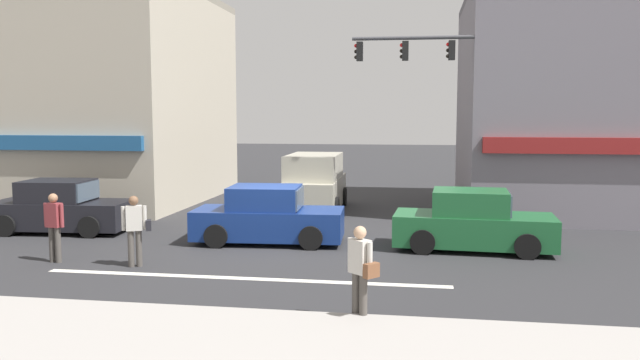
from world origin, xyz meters
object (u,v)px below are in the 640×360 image
(pedestrian_far_side, at_px, (135,226))
(van_parked_curbside, at_px, (315,184))
(sedan_waiting_far, at_px, (268,217))
(pedestrian_mid_crossing, at_px, (54,223))
(street_tree, at_px, (538,114))
(utility_pole_near_left, at_px, (68,99))
(sedan_crossing_leftbound, at_px, (61,209))
(pedestrian_foreground_with_bag, at_px, (361,268))
(traffic_light_mast, at_px, (463,90))
(sedan_crossing_center, at_px, (473,223))

(pedestrian_far_side, bearing_deg, van_parked_curbside, 73.40)
(sedan_waiting_far, height_order, pedestrian_mid_crossing, pedestrian_mid_crossing)
(street_tree, height_order, utility_pole_near_left, utility_pole_near_left)
(sedan_crossing_leftbound, relative_size, pedestrian_mid_crossing, 2.52)
(pedestrian_foreground_with_bag, height_order, pedestrian_mid_crossing, same)
(street_tree, relative_size, pedestrian_mid_crossing, 3.24)
(utility_pole_near_left, xyz_separation_m, traffic_light_mast, (14.04, -1.00, 0.17))
(traffic_light_mast, xyz_separation_m, sedan_crossing_leftbound, (-12.04, -2.99, -3.59))
(sedan_waiting_far, relative_size, sedan_crossing_center, 1.00)
(traffic_light_mast, xyz_separation_m, pedestrian_mid_crossing, (-9.94, -6.65, -3.35))
(traffic_light_mast, bearing_deg, utility_pole_near_left, 175.93)
(utility_pole_near_left, xyz_separation_m, sedan_crossing_center, (14.13, -4.65, -3.42))
(sedan_crossing_center, distance_m, pedestrian_foreground_with_bag, 6.70)
(sedan_waiting_far, bearing_deg, van_parked_curbside, 86.79)
(sedan_crossing_center, height_order, van_parked_curbside, van_parked_curbside)
(traffic_light_mast, bearing_deg, sedan_crossing_leftbound, -166.04)
(traffic_light_mast, xyz_separation_m, pedestrian_far_side, (-7.83, -6.75, -3.35))
(utility_pole_near_left, xyz_separation_m, van_parked_curbside, (8.93, 1.36, -3.12))
(sedan_crossing_leftbound, height_order, pedestrian_mid_crossing, pedestrian_mid_crossing)
(street_tree, bearing_deg, utility_pole_near_left, -173.05)
(sedan_waiting_far, bearing_deg, pedestrian_mid_crossing, -145.52)
(sedan_crossing_leftbound, distance_m, pedestrian_foreground_with_bag, 11.96)
(traffic_light_mast, relative_size, sedan_crossing_center, 1.48)
(utility_pole_near_left, height_order, traffic_light_mast, utility_pole_near_left)
(utility_pole_near_left, relative_size, pedestrian_far_side, 4.76)
(street_tree, height_order, van_parked_curbside, street_tree)
(sedan_waiting_far, distance_m, van_parked_curbside, 5.94)
(sedan_crossing_center, bearing_deg, traffic_light_mast, 91.38)
(traffic_light_mast, distance_m, sedan_crossing_leftbound, 12.91)
(sedan_waiting_far, bearing_deg, utility_pole_near_left, 152.03)
(sedan_waiting_far, relative_size, pedestrian_mid_crossing, 2.51)
(pedestrian_foreground_with_bag, distance_m, pedestrian_far_side, 6.38)
(traffic_light_mast, distance_m, pedestrian_mid_crossing, 12.43)
(street_tree, xyz_separation_m, pedestrian_foreground_with_bag, (-5.12, -12.97, -2.63))
(sedan_crossing_leftbound, bearing_deg, van_parked_curbside, 37.69)
(utility_pole_near_left, height_order, pedestrian_far_side, utility_pole_near_left)
(street_tree, xyz_separation_m, pedestrian_mid_crossing, (-12.78, -9.71, -2.63))
(sedan_crossing_leftbound, bearing_deg, utility_pole_near_left, 116.67)
(traffic_light_mast, bearing_deg, van_parked_curbside, 155.25)
(traffic_light_mast, height_order, van_parked_curbside, traffic_light_mast)
(street_tree, xyz_separation_m, utility_pole_near_left, (-16.88, -2.06, 0.55))
(van_parked_curbside, height_order, pedestrian_foreground_with_bag, van_parked_curbside)
(van_parked_curbside, distance_m, sedan_crossing_leftbound, 8.75)
(traffic_light_mast, bearing_deg, pedestrian_foreground_with_bag, -102.98)
(pedestrian_foreground_with_bag, bearing_deg, traffic_light_mast, 77.02)
(traffic_light_mast, bearing_deg, sedan_crossing_center, -88.62)
(van_parked_curbside, xyz_separation_m, pedestrian_mid_crossing, (-4.83, -9.01, -0.06))
(sedan_crossing_leftbound, bearing_deg, pedestrian_far_side, -41.80)
(sedan_crossing_center, bearing_deg, pedestrian_mid_crossing, -163.31)
(utility_pole_near_left, bearing_deg, pedestrian_far_side, -51.29)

